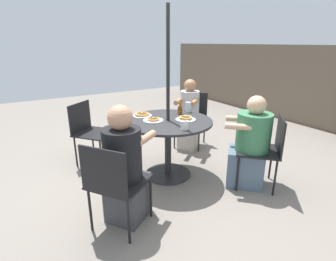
{
  "coord_description": "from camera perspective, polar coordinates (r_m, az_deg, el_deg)",
  "views": [
    {
      "loc": [
        2.65,
        -1.63,
        1.67
      ],
      "look_at": [
        0.0,
        0.0,
        0.61
      ],
      "focal_mm": 28.0,
      "sensor_mm": 36.0,
      "label": 1
    }
  ],
  "objects": [
    {
      "name": "ground_plane",
      "position": [
        3.53,
        0.0,
        -9.44
      ],
      "size": [
        12.0,
        12.0,
        0.0
      ],
      "primitive_type": "plane",
      "color": "gray"
    },
    {
      "name": "back_fence",
      "position": [
        5.92,
        31.49,
        7.67
      ],
      "size": [
        10.0,
        0.06,
        1.61
      ],
      "primitive_type": "cube",
      "color": "brown",
      "rests_on": "ground"
    },
    {
      "name": "patio_table",
      "position": [
        3.29,
        0.0,
        -0.12
      ],
      "size": [
        1.1,
        1.1,
        0.75
      ],
      "color": "#28282B",
      "rests_on": "ground"
    },
    {
      "name": "umbrella_pole",
      "position": [
        3.17,
        0.0,
        7.23
      ],
      "size": [
        0.04,
        0.04,
        2.07
      ],
      "primitive_type": "cylinder",
      "color": "black",
      "rests_on": "ground"
    },
    {
      "name": "patio_chair_north",
      "position": [
        3.85,
        -16.74,
        0.39
      ],
      "size": [
        0.67,
        0.67,
        0.87
      ],
      "rotation": [
        0.0,
        0.0,
        -0.89
      ],
      "color": "black",
      "rests_on": "ground"
    },
    {
      "name": "patio_chair_east",
      "position": [
        2.39,
        -11.65,
        -10.7
      ],
      "size": [
        0.67,
        0.67,
        0.87
      ],
      "rotation": [
        0.0,
        0.0,
        0.6
      ],
      "color": "black",
      "rests_on": "ground"
    },
    {
      "name": "diner_east",
      "position": [
        2.51,
        -9.35,
        -8.5
      ],
      "size": [
        0.55,
        0.59,
        1.16
      ],
      "rotation": [
        0.0,
        0.0,
        0.6
      ],
      "color": "#3D3D42",
      "rests_on": "ground"
    },
    {
      "name": "patio_chair_south",
      "position": [
        3.26,
        20.48,
        -3.33
      ],
      "size": [
        0.68,
        0.68,
        0.87
      ],
      "rotation": [
        0.0,
        0.0,
        -3.94
      ],
      "color": "black",
      "rests_on": "ground"
    },
    {
      "name": "diner_south",
      "position": [
        3.25,
        17.29,
        -3.37
      ],
      "size": [
        0.61,
        0.61,
        1.1
      ],
      "rotation": [
        0.0,
        0.0,
        -3.94
      ],
      "color": "slate",
      "rests_on": "ground"
    },
    {
      "name": "patio_chair_west",
      "position": [
        4.39,
        5.17,
        3.36
      ],
      "size": [
        0.67,
        0.67,
        0.87
      ],
      "rotation": [
        0.0,
        0.0,
        -2.46
      ],
      "color": "black",
      "rests_on": "ground"
    },
    {
      "name": "diner_west",
      "position": [
        4.22,
        4.57,
        2.95
      ],
      "size": [
        0.52,
        0.54,
        1.12
      ],
      "rotation": [
        0.0,
        0.0,
        -2.46
      ],
      "color": "beige",
      "rests_on": "ground"
    },
    {
      "name": "pancake_plate_a",
      "position": [
        3.43,
        -5.65,
        3.42
      ],
      "size": [
        0.25,
        0.25,
        0.05
      ],
      "color": "white",
      "rests_on": "patio_table"
    },
    {
      "name": "pancake_plate_b",
      "position": [
        3.26,
        3.86,
        2.61
      ],
      "size": [
        0.25,
        0.25,
        0.05
      ],
      "color": "white",
      "rests_on": "patio_table"
    },
    {
      "name": "pancake_plate_c",
      "position": [
        3.22,
        -3.22,
        2.34
      ],
      "size": [
        0.25,
        0.25,
        0.04
      ],
      "color": "white",
      "rests_on": "patio_table"
    },
    {
      "name": "syrup_bottle",
      "position": [
        3.5,
        2.66,
        4.53
      ],
      "size": [
        0.08,
        0.06,
        0.16
      ],
      "color": "brown",
      "rests_on": "patio_table"
    },
    {
      "name": "coffee_cup",
      "position": [
        2.89,
        3.57,
        1.17
      ],
      "size": [
        0.09,
        0.09,
        0.1
      ],
      "color": "white",
      "rests_on": "patio_table"
    },
    {
      "name": "drinking_glass_a",
      "position": [
        3.62,
        4.42,
        5.11
      ],
      "size": [
        0.08,
        0.08,
        0.14
      ],
      "primitive_type": "cylinder",
      "color": "silver",
      "rests_on": "patio_table"
    }
  ]
}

